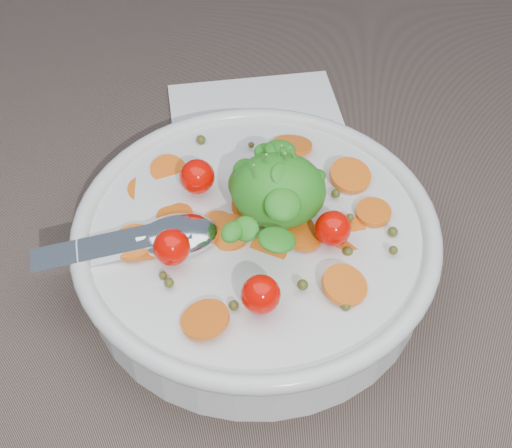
# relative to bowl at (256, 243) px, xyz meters

# --- Properties ---
(ground) EXTENTS (6.00, 6.00, 0.00)m
(ground) POSITION_rel_bowl_xyz_m (-0.03, 0.02, -0.03)
(ground) COLOR brown
(ground) RESTS_ON ground
(bowl) EXTENTS (0.30, 0.28, 0.12)m
(bowl) POSITION_rel_bowl_xyz_m (0.00, 0.00, 0.00)
(bowl) COLOR silver
(bowl) RESTS_ON ground
(napkin) EXTENTS (0.19, 0.18, 0.01)m
(napkin) POSITION_rel_bowl_xyz_m (-0.02, 0.17, -0.03)
(napkin) COLOR white
(napkin) RESTS_ON ground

